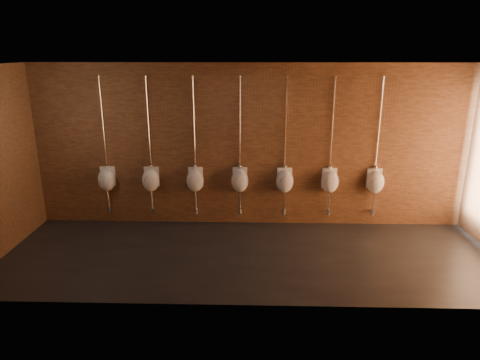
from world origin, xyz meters
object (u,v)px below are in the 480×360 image
Objects in this scene: urinal_2 at (195,180)px; urinal_3 at (240,180)px; urinal_5 at (330,181)px; urinal_0 at (107,179)px; urinal_6 at (375,181)px; urinal_4 at (285,181)px; urinal_1 at (151,179)px.

urinal_2 and urinal_3 have the same top height.
urinal_5 is (2.66, 0.00, 0.00)m from urinal_2.
urinal_2 is 2.66m from urinal_5.
urinal_6 is (5.33, 0.00, 0.00)m from urinal_0.
urinal_6 is at bearing 0.00° from urinal_4.
urinal_4 is at bearing 0.00° from urinal_2.
urinal_5 is (1.78, 0.00, 0.00)m from urinal_3.
urinal_4 is 0.89m from urinal_5.
urinal_1 and urinal_4 have the same top height.
urinal_6 is (4.44, 0.00, 0.00)m from urinal_1.
urinal_1 is 2.66m from urinal_4.
urinal_6 is (0.89, 0.00, 0.00)m from urinal_5.
urinal_2 is 1.78m from urinal_4.
urinal_4 is at bearing 180.00° from urinal_5.
urinal_6 is at bearing 0.00° from urinal_2.
urinal_0 is 1.00× the size of urinal_4.
urinal_5 is at bearing 180.00° from urinal_6.
urinal_0 is 4.44m from urinal_5.
urinal_0 and urinal_2 have the same top height.
urinal_6 is at bearing 0.00° from urinal_3.
urinal_2 is at bearing 180.00° from urinal_5.
urinal_2 is 3.55m from urinal_6.
urinal_1 is at bearing 0.00° from urinal_0.
urinal_2 and urinal_4 have the same top height.
urinal_4 is (2.66, 0.00, 0.00)m from urinal_1.
urinal_3 is at bearing 180.00° from urinal_5.
urinal_3 is at bearing 180.00° from urinal_6.
urinal_3 and urinal_4 have the same top height.
urinal_6 is at bearing 0.00° from urinal_0.
urinal_1 and urinal_3 have the same top height.
urinal_1 is 4.44m from urinal_6.
urinal_4 and urinal_6 have the same top height.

